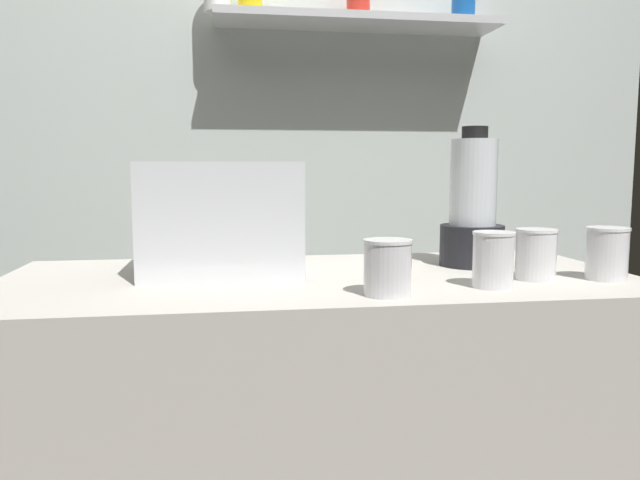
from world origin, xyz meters
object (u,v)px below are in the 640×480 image
(juice_cup_pomegranate_left, at_px, (493,262))
(carrot_display_bin, at_px, (220,240))
(juice_cup_beet_middle, at_px, (536,257))
(blender_pitcher, at_px, (473,211))
(juice_cup_pomegranate_right, at_px, (607,257))
(juice_cup_orange_far_left, at_px, (388,271))

(juice_cup_pomegranate_left, bearing_deg, carrot_display_bin, 156.50)
(juice_cup_pomegranate_left, relative_size, juice_cup_beet_middle, 1.03)
(blender_pitcher, distance_m, juice_cup_pomegranate_right, 0.32)
(blender_pitcher, xyz_separation_m, juice_cup_orange_far_left, (-0.30, -0.32, -0.09))
(juice_cup_orange_far_left, distance_m, juice_cup_pomegranate_left, 0.23)
(blender_pitcher, bearing_deg, juice_cup_pomegranate_right, -47.22)
(juice_cup_orange_far_left, height_order, juice_cup_pomegranate_left, juice_cup_pomegranate_left)
(juice_cup_orange_far_left, bearing_deg, carrot_display_bin, 138.30)
(blender_pitcher, distance_m, juice_cup_pomegranate_left, 0.29)
(carrot_display_bin, distance_m, juice_cup_pomegranate_left, 0.59)
(juice_cup_pomegranate_left, xyz_separation_m, juice_cup_pomegranate_right, (0.28, 0.05, -0.00))
(blender_pitcher, relative_size, juice_cup_pomegranate_right, 2.99)
(carrot_display_bin, xyz_separation_m, blender_pitcher, (0.61, 0.04, 0.06))
(juice_cup_pomegranate_left, bearing_deg, juice_cup_beet_middle, 27.86)
(blender_pitcher, xyz_separation_m, juice_cup_beet_middle, (0.06, -0.20, -0.08))
(blender_pitcher, relative_size, juice_cup_pomegranate_left, 3.00)
(carrot_display_bin, relative_size, blender_pitcher, 1.04)
(blender_pitcher, relative_size, juice_cup_orange_far_left, 3.19)
(juice_cup_orange_far_left, relative_size, juice_cup_pomegranate_left, 0.94)
(carrot_display_bin, distance_m, juice_cup_beet_middle, 0.69)
(carrot_display_bin, distance_m, juice_cup_orange_far_left, 0.42)
(juice_cup_orange_far_left, height_order, juice_cup_pomegranate_right, juice_cup_pomegranate_right)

